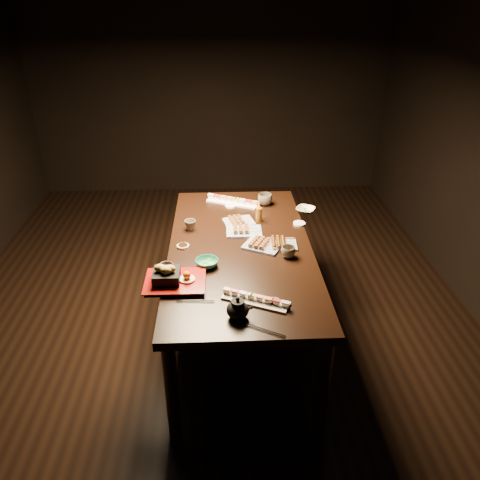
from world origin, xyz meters
The scene contains 23 objects.
ground centered at (0.00, 0.00, 0.00)m, with size 5.00×5.00×0.00m, color black.
dining_table centered at (0.22, -0.34, 0.38)m, with size 0.90×1.80×0.75m, color black.
sushi_platter_near centered at (0.27, -0.93, 0.77)m, with size 0.35×0.10×0.04m, color white, non-canonical shape.
sushi_platter_far centered at (0.19, 0.34, 0.77)m, with size 0.40×0.11×0.05m, color white, non-canonical shape.
yakitori_plate_center centered at (0.25, -0.15, 0.78)m, with size 0.23×0.17×0.06m, color #828EB6, non-canonical shape.
yakitori_plate_right centered at (0.35, -0.35, 0.78)m, with size 0.22×0.16×0.06m, color #828EB6, non-canonical shape.
yakitori_plate_left centered at (0.22, 0.00, 0.78)m, with size 0.20×0.15×0.05m, color #828EB6, non-canonical shape.
tsukune_plate centered at (0.48, -0.34, 0.77)m, with size 0.20×0.14×0.05m, color #828EB6, non-canonical shape.
edamame_bowl_green centered at (0.01, -0.56, 0.77)m, with size 0.14×0.14×0.04m, color #319774.
edamame_bowl_cream centered at (0.72, 0.16, 0.77)m, with size 0.13×0.13×0.03m, color beige.
tempura_tray centered at (-0.16, -0.75, 0.81)m, with size 0.33×0.27×0.12m, color black, non-canonical shape.
teacup_near_left centered at (-0.22, -0.66, 0.79)m, with size 0.08×0.08×0.07m, color #544B40.
teacup_mid_right centered at (0.50, -0.48, 0.78)m, with size 0.09×0.09×0.07m, color #544B40.
teacup_far_left centered at (-0.11, -0.09, 0.79)m, with size 0.08×0.08×0.07m, color #544B40.
teacup_far_right centered at (0.43, 0.30, 0.79)m, with size 0.11×0.11×0.08m, color #544B40.
teapot centered at (0.17, -1.06, 0.81)m, with size 0.13×0.13×0.11m, color black, non-canonical shape.
condiment_bottle centered at (0.36, 0.02, 0.82)m, with size 0.04×0.04×0.14m, color brown.
sauce_dish_west centered at (-0.15, -0.33, 0.76)m, with size 0.08×0.08×0.01m, color white.
sauce_dish_east centered at (0.64, -0.04, 0.76)m, with size 0.08×0.08×0.01m, color white.
sauce_dish_se centered at (0.36, -0.95, 0.76)m, with size 0.08×0.08×0.01m, color white.
sauce_dish_nw centered at (0.17, 0.27, 0.76)m, with size 0.08×0.08×0.01m, color white.
chopsticks_near centered at (-0.05, -0.92, 0.75)m, with size 0.20×0.02×0.01m, color black, non-canonical shape.
chopsticks_se centered at (0.29, -1.17, 0.75)m, with size 0.21×0.02×0.01m, color black, non-canonical shape.
Camera 1 is at (0.09, -2.92, 2.19)m, focal length 35.00 mm.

